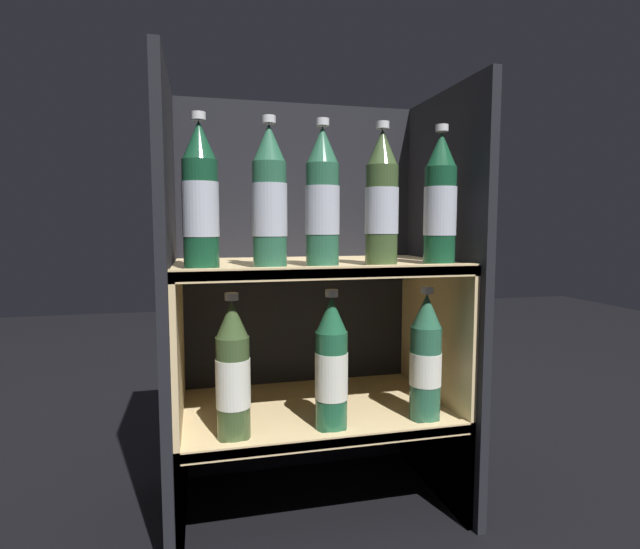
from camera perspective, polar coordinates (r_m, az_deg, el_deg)
name	(u,v)px	position (r m, az deg, el deg)	size (l,w,h in m)	color
fridge_back_wall	(298,290)	(1.32, -2.57, -1.79)	(0.65, 0.02, 0.96)	black
fridge_side_left	(169,306)	(1.10, -16.85, -3.49)	(0.02, 0.41, 0.96)	black
fridge_side_right	(441,296)	(1.23, 13.70, -2.44)	(0.02, 0.41, 0.96)	black
shelf_lower	(315,426)	(1.19, -0.54, -16.91)	(0.61, 0.37, 0.24)	#DBBC84
shelf_upper	(315,331)	(1.13, -0.58, -6.53)	(0.61, 0.37, 0.57)	#DBBC84
bottle_upper_front_0	(200,200)	(0.96, -13.51, 8.28)	(0.07, 0.07, 0.29)	#144228
bottle_upper_front_1	(270,201)	(0.96, -5.79, 8.38)	(0.07, 0.07, 0.29)	#285B42
bottle_upper_front_2	(322,201)	(0.98, 0.28, 8.37)	(0.07, 0.07, 0.29)	#285B42
bottle_upper_front_3	(382,202)	(1.02, 7.07, 8.23)	(0.07, 0.07, 0.29)	#384C28
bottle_upper_front_4	(440,203)	(1.07, 13.57, 7.97)	(0.07, 0.07, 0.29)	#144228
bottle_lower_front_0	(233,374)	(1.00, -9.92, -11.11)	(0.07, 0.07, 0.29)	#384C28
bottle_lower_front_1	(331,367)	(1.03, 1.32, -10.52)	(0.07, 0.07, 0.29)	#1E5638
bottle_lower_front_2	(426,360)	(1.10, 11.98, -9.52)	(0.07, 0.07, 0.29)	#285B42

